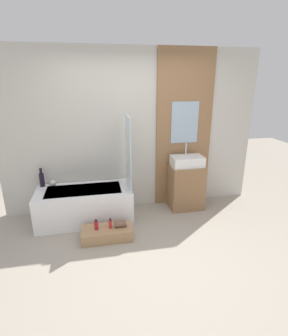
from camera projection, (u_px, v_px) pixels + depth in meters
name	position (u px, v px, depth m)	size (l,w,h in m)	color
ground_plane	(154.00, 261.00, 3.22)	(12.00, 12.00, 0.00)	#A39989
wall_tiled_back	(132.00, 132.00, 4.27)	(4.20, 0.06, 2.60)	beige
wall_wood_accent	(184.00, 130.00, 4.38)	(0.95, 0.04, 2.60)	#8E6642
bathtub	(85.00, 205.00, 4.08)	(1.44, 0.69, 0.52)	white
glass_shower_screen	(128.00, 153.00, 3.89)	(0.01, 0.52, 1.11)	silver
wooden_step_bench	(107.00, 233.00, 3.65)	(0.70, 0.33, 0.17)	#A87F56
vanity_cabinet	(186.00, 187.00, 4.47)	(0.56, 0.42, 0.75)	#8E6642
sink	(187.00, 161.00, 4.32)	(0.52, 0.32, 0.37)	white
vase_tall_dark	(42.00, 179.00, 4.08)	(0.07, 0.07, 0.30)	black
vase_round_light	(53.00, 183.00, 4.12)	(0.10, 0.10, 0.10)	silver
bottle_soap_primary	(96.00, 225.00, 3.58)	(0.05, 0.05, 0.15)	#B21928
bottle_soap_secondary	(110.00, 224.00, 3.61)	(0.05, 0.05, 0.14)	red
towel_roll	(120.00, 224.00, 3.65)	(0.09, 0.09, 0.16)	brown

